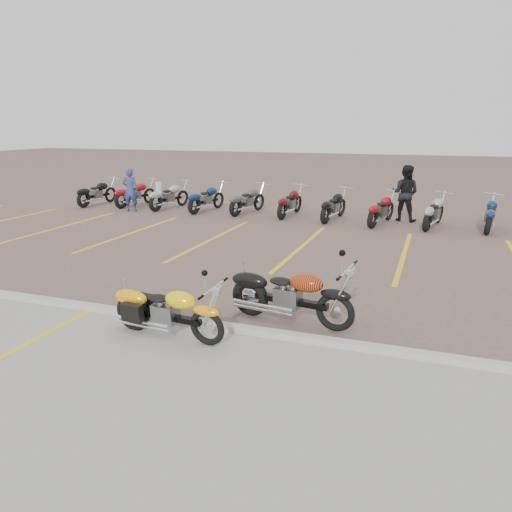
{
  "coord_description": "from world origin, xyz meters",
  "views": [
    {
      "loc": [
        3.35,
        -8.9,
        3.24
      ],
      "look_at": [
        0.13,
        -0.02,
        0.75
      ],
      "focal_mm": 35.0,
      "sensor_mm": 36.0,
      "label": 1
    }
  ],
  "objects_px": {
    "person_a": "(130,190)",
    "flame_cruiser": "(288,297)",
    "person_b": "(405,193)",
    "bollard": "(159,195)",
    "yellow_cruiser": "(166,313)"
  },
  "relations": [
    {
      "from": "person_a",
      "to": "yellow_cruiser",
      "type": "bearing_deg",
      "value": 109.08
    },
    {
      "from": "flame_cruiser",
      "to": "person_a",
      "type": "xyz_separation_m",
      "value": [
        -8.87,
        8.73,
        0.37
      ]
    },
    {
      "from": "flame_cruiser",
      "to": "person_b",
      "type": "xyz_separation_m",
      "value": [
        1.16,
        10.25,
        0.51
      ]
    },
    {
      "from": "person_a",
      "to": "flame_cruiser",
      "type": "bearing_deg",
      "value": 118.44
    },
    {
      "from": "flame_cruiser",
      "to": "bollard",
      "type": "distance_m",
      "value": 13.06
    },
    {
      "from": "yellow_cruiser",
      "to": "bollard",
      "type": "height_order",
      "value": "bollard"
    },
    {
      "from": "person_a",
      "to": "bollard",
      "type": "distance_m",
      "value": 1.39
    },
    {
      "from": "person_a",
      "to": "person_b",
      "type": "height_order",
      "value": "person_b"
    },
    {
      "from": "flame_cruiser",
      "to": "person_a",
      "type": "distance_m",
      "value": 12.45
    },
    {
      "from": "flame_cruiser",
      "to": "person_b",
      "type": "relative_size",
      "value": 1.15
    },
    {
      "from": "flame_cruiser",
      "to": "person_a",
      "type": "height_order",
      "value": "person_a"
    },
    {
      "from": "yellow_cruiser",
      "to": "person_a",
      "type": "relative_size",
      "value": 1.21
    },
    {
      "from": "bollard",
      "to": "yellow_cruiser",
      "type": "bearing_deg",
      "value": -58.87
    },
    {
      "from": "yellow_cruiser",
      "to": "person_b",
      "type": "bearing_deg",
      "value": 82.07
    },
    {
      "from": "flame_cruiser",
      "to": "person_b",
      "type": "height_order",
      "value": "person_b"
    }
  ]
}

